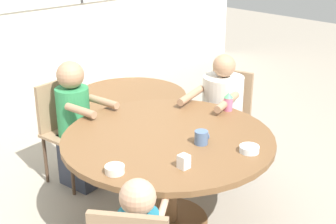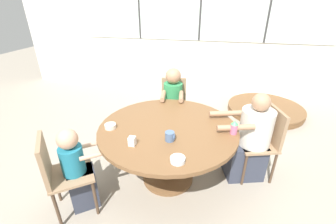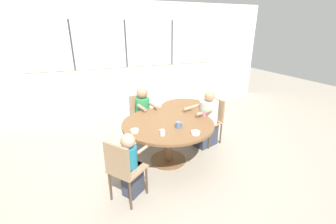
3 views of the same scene
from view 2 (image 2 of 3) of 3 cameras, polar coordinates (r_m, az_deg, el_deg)
ground_plane at (r=2.85m, az=0.00°, el=-16.33°), size 16.00×16.00×0.00m
wall_back_with_windows at (r=5.05m, az=8.07°, el=20.59°), size 8.40×0.08×2.80m
dining_table at (r=2.49m, az=0.00°, el=-6.34°), size 1.49×1.49×0.72m
chair_for_woman_green_shirt at (r=2.82m, az=23.42°, el=-6.00°), size 0.50×0.50×0.88m
chair_for_man_blue_shirt at (r=3.50m, az=1.37°, el=2.75°), size 0.46×0.46×0.88m
chair_for_toddler at (r=2.38m, az=-26.01°, el=-13.10°), size 0.56×0.56×0.88m
person_woman_green_shirt at (r=2.77m, az=20.00°, el=-7.23°), size 0.72×0.52×1.07m
person_man_blue_shirt at (r=3.36m, az=1.22°, el=1.37°), size 0.35×0.54×1.09m
person_toddler at (r=2.42m, az=-21.84°, el=-14.00°), size 0.43×0.40×0.93m
coffee_mug at (r=2.18m, az=0.51°, el=-6.19°), size 0.10×0.09×0.09m
sippy_cup at (r=2.36m, az=16.44°, el=-3.72°), size 0.07×0.07×0.15m
milk_carton_small at (r=2.14m, az=-9.11°, el=-7.32°), size 0.06×0.06×0.09m
bowl_white_shallow at (r=1.93m, az=2.48°, el=-12.00°), size 0.13×0.13×0.04m
bowl_cereal at (r=2.46m, az=-14.43°, el=-3.50°), size 0.12×0.12×0.05m
folded_table_stack at (r=4.69m, az=23.41°, el=0.66°), size 1.39×1.39×0.12m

